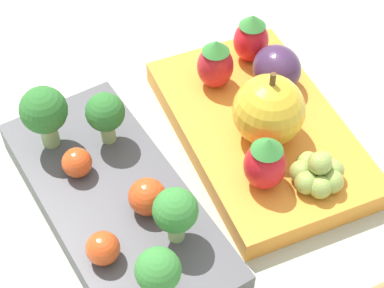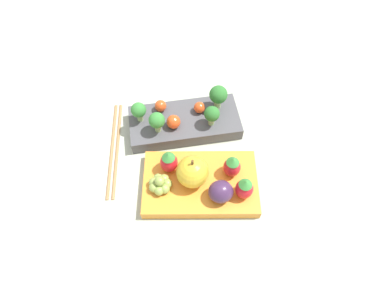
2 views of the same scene
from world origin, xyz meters
The scene contains 17 objects.
ground_plane centered at (0.00, 0.00, 0.00)m, with size 4.00×4.00×0.00m, color #ADB7A3.
bento_box_savoury centered at (-0.01, 0.06, 0.01)m, with size 0.21×0.10×0.03m.
bento_box_fruit centered at (0.01, -0.07, 0.01)m, with size 0.21×0.14×0.02m.
broccoli_floret_0 centered at (-0.09, 0.07, 0.05)m, with size 0.03×0.03×0.04m.
broccoli_floret_1 centered at (0.04, 0.04, 0.06)m, with size 0.03×0.03×0.04m.
broccoli_floret_2 centered at (-0.06, 0.04, 0.06)m, with size 0.03×0.03×0.05m.
broccoli_floret_3 centered at (0.06, 0.08, 0.06)m, with size 0.03×0.03×0.05m.
cherry_tomato_0 centered at (-0.03, 0.04, 0.04)m, with size 0.03×0.03×0.03m.
cherry_tomato_1 centered at (0.02, 0.07, 0.04)m, with size 0.02×0.02×0.02m.
cherry_tomato_2 centered at (-0.05, 0.09, 0.04)m, with size 0.02×0.02×0.02m.
apple centered at (-0.01, -0.07, 0.05)m, with size 0.05×0.05×0.06m.
strawberry_0 centered at (0.06, -0.06, 0.04)m, with size 0.03×0.03×0.05m.
strawberry_1 centered at (0.08, -0.10, 0.04)m, with size 0.03×0.03×0.05m.
strawberry_2 centered at (-0.04, -0.04, 0.04)m, with size 0.03×0.03×0.05m.
plum centered at (0.04, -0.10, 0.04)m, with size 0.04×0.04×0.04m.
grape_cluster centered at (-0.06, -0.08, 0.03)m, with size 0.04×0.04×0.03m.
chopsticks_pair centered at (-0.14, 0.02, 0.00)m, with size 0.03×0.21×0.01m.
Camera 2 is at (-0.04, -0.34, 0.55)m, focal length 32.00 mm.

